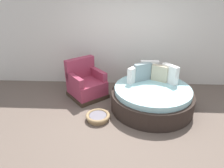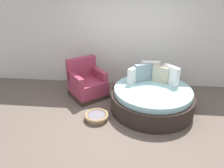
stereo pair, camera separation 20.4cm
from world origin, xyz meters
TOP-DOWN VIEW (x-y plane):
  - ground_plane at (0.00, 0.00)m, footprint 8.00×8.00m
  - back_wall at (0.00, 2.08)m, footprint 8.00×0.12m
  - round_daybed at (0.57, 0.71)m, footprint 1.84×1.84m
  - red_armchair at (-1.01, 1.19)m, footprint 1.12×1.12m
  - pet_basket at (-0.61, 0.17)m, footprint 0.51×0.51m

SIDE VIEW (x-z plane):
  - ground_plane at x=0.00m, z-range -0.02..0.00m
  - pet_basket at x=-0.61m, z-range 0.01..0.14m
  - round_daybed at x=0.57m, z-range -0.20..0.75m
  - red_armchair at x=-1.01m, z-range -0.14..0.80m
  - back_wall at x=0.00m, z-range 0.00..2.70m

